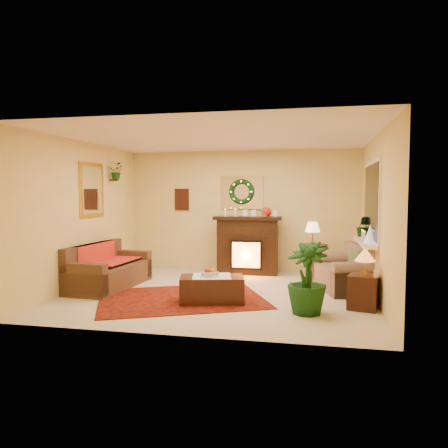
% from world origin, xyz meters
% --- Properties ---
extents(floor, '(5.00, 5.00, 0.00)m').
position_xyz_m(floor, '(0.00, 0.00, 0.00)').
color(floor, beige).
rests_on(floor, ground).
extents(ceiling, '(5.00, 5.00, 0.00)m').
position_xyz_m(ceiling, '(0.00, 0.00, 2.60)').
color(ceiling, white).
rests_on(ceiling, ground).
extents(wall_back, '(5.00, 5.00, 0.00)m').
position_xyz_m(wall_back, '(0.00, 2.25, 1.30)').
color(wall_back, '#EFD88C').
rests_on(wall_back, ground).
extents(wall_front, '(5.00, 5.00, 0.00)m').
position_xyz_m(wall_front, '(0.00, -2.25, 1.30)').
color(wall_front, '#EFD88C').
rests_on(wall_front, ground).
extents(wall_left, '(4.50, 4.50, 0.00)m').
position_xyz_m(wall_left, '(-2.50, 0.00, 1.30)').
color(wall_left, '#EFD88C').
rests_on(wall_left, ground).
extents(wall_right, '(4.50, 4.50, 0.00)m').
position_xyz_m(wall_right, '(2.50, 0.00, 1.30)').
color(wall_right, '#EFD88C').
rests_on(wall_right, ground).
extents(area_rug, '(3.13, 2.82, 0.01)m').
position_xyz_m(area_rug, '(-0.52, -0.50, 0.01)').
color(area_rug, '#4B0809').
rests_on(area_rug, floor).
extents(sofa, '(0.92, 1.87, 0.78)m').
position_xyz_m(sofa, '(-2.04, 0.07, 0.43)').
color(sofa, '#553027').
rests_on(sofa, floor).
extents(red_throw, '(0.74, 1.20, 0.02)m').
position_xyz_m(red_throw, '(-2.12, 0.26, 0.46)').
color(red_throw, '#BD0008').
rests_on(red_throw, sofa).
extents(fireplace, '(1.25, 0.42, 1.14)m').
position_xyz_m(fireplace, '(0.19, 1.87, 0.55)').
color(fireplace, '#351D12').
rests_on(fireplace, floor).
extents(poinsettia, '(0.20, 0.20, 0.20)m').
position_xyz_m(poinsettia, '(0.58, 1.88, 1.30)').
color(poinsettia, red).
rests_on(poinsettia, fireplace).
extents(mantel_candle_a, '(0.06, 0.06, 0.17)m').
position_xyz_m(mantel_candle_a, '(-0.29, 1.89, 1.26)').
color(mantel_candle_a, white).
rests_on(mantel_candle_a, fireplace).
extents(mantel_candle_b, '(0.06, 0.06, 0.19)m').
position_xyz_m(mantel_candle_b, '(-0.07, 1.85, 1.26)').
color(mantel_candle_b, white).
rests_on(mantel_candle_b, fireplace).
extents(mantel_mirror, '(0.92, 0.02, 0.72)m').
position_xyz_m(mantel_mirror, '(0.00, 2.23, 1.70)').
color(mantel_mirror, white).
rests_on(mantel_mirror, wall_back).
extents(wreath, '(0.55, 0.11, 0.55)m').
position_xyz_m(wreath, '(0.00, 2.19, 1.72)').
color(wreath, '#194719').
rests_on(wreath, wall_back).
extents(wall_art, '(0.32, 0.03, 0.48)m').
position_xyz_m(wall_art, '(-1.35, 2.23, 1.55)').
color(wall_art, '#381E11').
rests_on(wall_art, wall_back).
extents(gold_mirror, '(0.03, 0.84, 1.00)m').
position_xyz_m(gold_mirror, '(-2.48, 0.30, 1.75)').
color(gold_mirror, gold).
rests_on(gold_mirror, wall_left).
extents(hanging_plant, '(0.33, 0.28, 0.36)m').
position_xyz_m(hanging_plant, '(-2.34, 1.05, 1.97)').
color(hanging_plant, '#194719').
rests_on(hanging_plant, wall_left).
extents(loveseat, '(1.14, 1.52, 0.79)m').
position_xyz_m(loveseat, '(2.06, 0.71, 0.42)').
color(loveseat, gray).
rests_on(loveseat, floor).
extents(window_frame, '(0.03, 1.86, 1.36)m').
position_xyz_m(window_frame, '(2.48, 0.55, 1.55)').
color(window_frame, white).
rests_on(window_frame, wall_right).
extents(window_glass, '(0.02, 1.70, 1.22)m').
position_xyz_m(window_glass, '(2.47, 0.55, 1.55)').
color(window_glass, black).
rests_on(window_glass, wall_right).
extents(window_sill, '(0.22, 1.86, 0.04)m').
position_xyz_m(window_sill, '(2.38, 0.55, 0.87)').
color(window_sill, white).
rests_on(window_sill, wall_right).
extents(mini_tree, '(0.20, 0.20, 0.31)m').
position_xyz_m(mini_tree, '(2.42, 0.11, 1.04)').
color(mini_tree, silver).
rests_on(mini_tree, window_sill).
extents(sill_plant, '(0.27, 0.22, 0.50)m').
position_xyz_m(sill_plant, '(2.41, 1.23, 1.08)').
color(sill_plant, '#23441E').
rests_on(sill_plant, window_sill).
extents(side_table_round, '(0.62, 0.62, 0.69)m').
position_xyz_m(side_table_round, '(1.55, 1.57, 0.33)').
color(side_table_round, black).
rests_on(side_table_round, floor).
extents(lamp_cream, '(0.29, 0.29, 0.45)m').
position_xyz_m(lamp_cream, '(1.51, 1.56, 0.88)').
color(lamp_cream, '#FFDFC0').
rests_on(lamp_cream, side_table_round).
extents(end_table_square, '(0.50, 0.50, 0.50)m').
position_xyz_m(end_table_square, '(2.26, -0.55, 0.27)').
color(end_table_square, black).
rests_on(end_table_square, floor).
extents(lamp_tiffany, '(0.30, 0.30, 0.43)m').
position_xyz_m(lamp_tiffany, '(2.27, -0.57, 0.74)').
color(lamp_tiffany, '#FFA321').
rests_on(lamp_tiffany, end_table_square).
extents(coffee_table, '(1.07, 0.75, 0.41)m').
position_xyz_m(coffee_table, '(0.01, -0.63, 0.21)').
color(coffee_table, '#552B1B').
rests_on(coffee_table, floor).
extents(fruit_bowl, '(0.28, 0.28, 0.06)m').
position_xyz_m(fruit_bowl, '(-0.01, -0.67, 0.45)').
color(fruit_bowl, beige).
rests_on(fruit_bowl, coffee_table).
extents(floor_palm, '(2.16, 2.16, 3.02)m').
position_xyz_m(floor_palm, '(1.46, -0.98, 0.45)').
color(floor_palm, '#18561A').
rests_on(floor_palm, floor).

